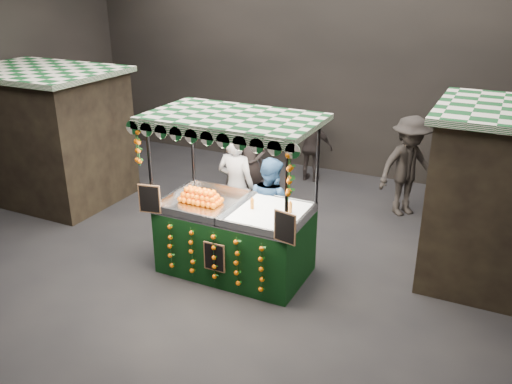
% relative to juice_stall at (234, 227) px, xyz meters
% --- Properties ---
extents(ground, '(12.00, 12.00, 0.00)m').
position_rel_juice_stall_xyz_m(ground, '(-0.41, 0.09, -0.76)').
color(ground, black).
rests_on(ground, ground).
extents(market_hall, '(12.10, 10.10, 5.05)m').
position_rel_juice_stall_xyz_m(market_hall, '(-0.41, 0.09, 2.62)').
color(market_hall, black).
rests_on(market_hall, ground).
extents(neighbour_stall_left, '(3.00, 2.20, 2.60)m').
position_rel_juice_stall_xyz_m(neighbour_stall_left, '(-4.81, 1.09, 0.54)').
color(neighbour_stall_left, black).
rests_on(neighbour_stall_left, ground).
extents(juice_stall, '(2.54, 1.49, 2.46)m').
position_rel_juice_stall_xyz_m(juice_stall, '(0.00, 0.00, 0.00)').
color(juice_stall, black).
rests_on(juice_stall, ground).
extents(vendor_grey, '(0.72, 0.49, 1.91)m').
position_rel_juice_stall_xyz_m(vendor_grey, '(-0.50, 1.00, 0.19)').
color(vendor_grey, gray).
rests_on(vendor_grey, ground).
extents(vendor_blue, '(0.98, 0.89, 1.64)m').
position_rel_juice_stall_xyz_m(vendor_blue, '(0.22, 0.82, 0.06)').
color(vendor_blue, navy).
rests_on(vendor_blue, ground).
extents(shopper_0, '(0.71, 0.61, 1.64)m').
position_rel_juice_stall_xyz_m(shopper_0, '(-0.99, 2.51, 0.06)').
color(shopper_0, '#2E2725').
rests_on(shopper_0, ground).
extents(shopper_1, '(1.02, 1.01, 1.66)m').
position_rel_juice_stall_xyz_m(shopper_1, '(2.94, 3.48, 0.07)').
color(shopper_1, '#2A2422').
rests_on(shopper_1, ground).
extents(shopper_2, '(0.92, 0.41, 1.55)m').
position_rel_juice_stall_xyz_m(shopper_2, '(-0.35, 4.24, 0.01)').
color(shopper_2, '#292321').
rests_on(shopper_2, ground).
extents(shopper_3, '(1.35, 1.39, 1.91)m').
position_rel_juice_stall_xyz_m(shopper_3, '(1.88, 3.33, 0.19)').
color(shopper_3, '#2E2925').
rests_on(shopper_3, ground).
extents(shopper_4, '(0.94, 0.65, 1.86)m').
position_rel_juice_stall_xyz_m(shopper_4, '(-1.37, 2.88, 0.17)').
color(shopper_4, '#2B2523').
rests_on(shopper_4, ground).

